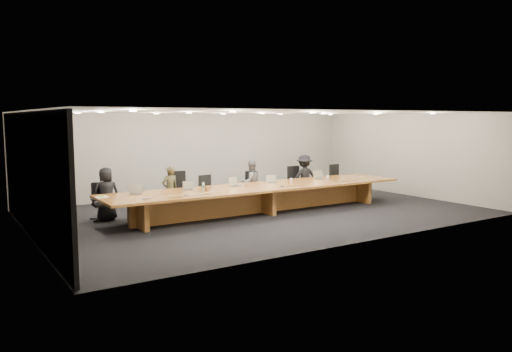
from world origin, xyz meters
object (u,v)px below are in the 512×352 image
at_px(chair_far_right, 339,180).
at_px(laptop_b, 188,186).
at_px(paper_cup_near, 291,180).
at_px(laptop_e, 320,175).
at_px(paper_cup_far, 328,177).
at_px(mic_right, 343,181).
at_px(amber_mug, 206,190).
at_px(laptop_d, 272,179).
at_px(chair_left, 179,192).
at_px(chair_right, 298,183).
at_px(person_b, 170,190).
at_px(laptop_c, 237,182).
at_px(av_box, 146,198).
at_px(conference_table, 262,194).
at_px(mic_center, 282,186).
at_px(laptop_a, 136,189).
at_px(chair_mid_right, 255,187).
at_px(person_a, 106,194).
at_px(mic_left, 186,196).
at_px(person_d, 304,177).
at_px(water_bottle, 203,187).
at_px(person_c, 251,183).
at_px(chair_mid_left, 209,192).
at_px(chair_far_left, 102,201).

relative_size(chair_far_right, laptop_b, 3.68).
bearing_deg(paper_cup_near, laptop_e, -0.60).
relative_size(paper_cup_far, mic_right, 0.96).
bearing_deg(laptop_e, amber_mug, -173.02).
distance_m(chair_far_right, laptop_d, 3.46).
xyz_separation_m(chair_left, chair_right, (4.22, 0.08, -0.04)).
height_order(person_b, paper_cup_near, person_b).
distance_m(laptop_c, av_box, 2.97).
height_order(conference_table, chair_far_right, chair_far_right).
bearing_deg(mic_center, mic_right, -0.90).
bearing_deg(person_b, amber_mug, 101.85).
xyz_separation_m(conference_table, chair_left, (-2.01, 1.16, 0.07)).
bearing_deg(amber_mug, laptop_a, 164.66).
bearing_deg(conference_table, chair_mid_right, 64.45).
height_order(conference_table, chair_left, chair_left).
xyz_separation_m(person_a, mic_left, (1.41, -1.78, 0.07)).
bearing_deg(person_d, water_bottle, 23.60).
distance_m(person_d, mic_right, 1.64).
bearing_deg(person_c, amber_mug, 32.51).
distance_m(chair_mid_right, laptop_c, 1.70).
bearing_deg(chair_left, chair_mid_right, 17.06).
distance_m(chair_mid_left, paper_cup_far, 3.87).
relative_size(person_b, mic_left, 12.68).
height_order(laptop_a, mic_left, laptop_a).
xyz_separation_m(chair_mid_left, av_box, (-2.48, -1.60, 0.26)).
distance_m(laptop_d, paper_cup_near, 0.64).
height_order(chair_left, chair_right, chair_left).
distance_m(paper_cup_near, mic_center, 1.16).
height_order(chair_mid_left, person_b, person_b).
bearing_deg(person_a, paper_cup_near, 173.21).
xyz_separation_m(person_b, laptop_c, (1.59, -0.93, 0.22)).
bearing_deg(mic_left, paper_cup_near, 12.25).
relative_size(chair_right, mic_left, 10.59).
distance_m(person_b, paper_cup_near, 3.61).
bearing_deg(mic_right, laptop_e, 105.80).
bearing_deg(laptop_a, av_box, -69.77).
height_order(laptop_b, water_bottle, laptop_b).
relative_size(paper_cup_near, av_box, 0.53).
bearing_deg(paper_cup_near, chair_far_right, 18.56).
bearing_deg(chair_far_left, laptop_d, -9.55).
distance_m(chair_mid_left, paper_cup_near, 2.47).
bearing_deg(mic_left, laptop_d, 16.06).
bearing_deg(mic_left, chair_right, 20.31).
distance_m(av_box, mic_right, 6.11).
xyz_separation_m(chair_mid_right, mic_right, (1.95, -1.82, 0.25)).
relative_size(person_b, mic_right, 12.92).
distance_m(conference_table, person_c, 1.22).
bearing_deg(mic_left, mic_center, 1.54).
bearing_deg(av_box, chair_left, 61.48).
bearing_deg(mic_right, person_b, 160.56).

